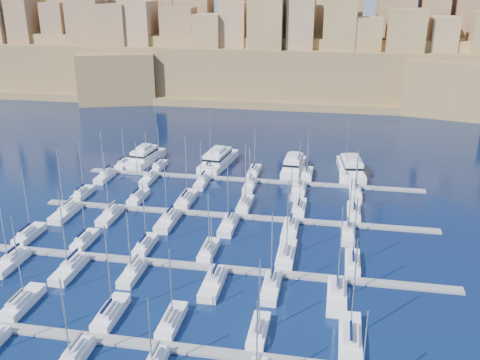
% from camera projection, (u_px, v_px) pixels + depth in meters
% --- Properties ---
extents(ground, '(600.00, 600.00, 0.00)m').
position_uv_depth(ground, '(223.00, 238.00, 103.54)').
color(ground, black).
rests_on(ground, ground).
extents(pontoon_near, '(84.00, 2.00, 0.40)m').
position_uv_depth(pontoon_near, '(170.00, 347.00, 72.14)').
color(pontoon_near, slate).
rests_on(pontoon_near, ground).
extents(pontoon_mid_near, '(84.00, 2.00, 0.40)m').
position_uv_depth(pontoon_mid_near, '(208.00, 267.00, 92.41)').
color(pontoon_mid_near, slate).
rests_on(pontoon_mid_near, ground).
extents(pontoon_mid_far, '(84.00, 2.00, 0.40)m').
position_uv_depth(pontoon_mid_far, '(233.00, 216.00, 112.69)').
color(pontoon_mid_far, slate).
rests_on(pontoon_mid_far, ground).
extents(pontoon_far, '(84.00, 2.00, 0.40)m').
position_uv_depth(pontoon_far, '(250.00, 180.00, 132.97)').
color(pontoon_far, slate).
rests_on(pontoon_far, ground).
extents(sailboat_1, '(2.77, 9.25, 15.03)m').
position_uv_depth(sailboat_1, '(22.00, 302.00, 81.30)').
color(sailboat_1, white).
rests_on(sailboat_1, ground).
extents(sailboat_2, '(2.70, 9.01, 15.00)m').
position_uv_depth(sailboat_2, '(111.00, 313.00, 78.75)').
color(sailboat_2, white).
rests_on(sailboat_2, ground).
extents(sailboat_3, '(2.53, 8.43, 12.32)m').
position_uv_depth(sailboat_3, '(172.00, 321.00, 76.89)').
color(sailboat_3, white).
rests_on(sailboat_3, ground).
extents(sailboat_4, '(2.44, 8.13, 12.07)m').
position_uv_depth(sailboat_4, '(258.00, 331.00, 74.60)').
color(sailboat_4, white).
rests_on(sailboat_4, ground).
extents(sailboat_5, '(3.07, 10.24, 15.74)m').
position_uv_depth(sailboat_5, '(350.00, 337.00, 73.39)').
color(sailboat_5, white).
rests_on(sailboat_5, ground).
extents(sailboat_8, '(2.59, 8.65, 13.32)m').
position_uv_depth(sailboat_8, '(73.00, 359.00, 69.09)').
color(sailboat_8, white).
rests_on(sailboat_8, ground).
extents(sailboat_12, '(2.58, 8.60, 14.16)m').
position_uv_depth(sailboat_12, '(29.00, 234.00, 103.30)').
color(sailboat_12, white).
rests_on(sailboat_12, ground).
extents(sailboat_13, '(2.39, 7.98, 11.70)m').
position_uv_depth(sailboat_13, '(85.00, 240.00, 101.04)').
color(sailboat_13, white).
rests_on(sailboat_13, ground).
extents(sailboat_14, '(2.44, 8.15, 13.08)m').
position_uv_depth(sailboat_14, '(145.00, 245.00, 99.06)').
color(sailboat_14, white).
rests_on(sailboat_14, ground).
extents(sailboat_15, '(2.49, 8.31, 11.79)m').
position_uv_depth(sailboat_15, '(209.00, 250.00, 97.09)').
color(sailboat_15, white).
rests_on(sailboat_15, ground).
extents(sailboat_16, '(3.02, 10.07, 15.11)m').
position_uv_depth(sailboat_16, '(286.00, 255.00, 95.48)').
color(sailboat_16, white).
rests_on(sailboat_16, ground).
extents(sailboat_17, '(2.56, 8.52, 12.93)m').
position_uv_depth(sailboat_17, '(352.00, 263.00, 92.81)').
color(sailboat_17, white).
rests_on(sailboat_17, ground).
extents(sailboat_18, '(2.71, 9.04, 12.56)m').
position_uv_depth(sailboat_18, '(11.00, 262.00, 93.06)').
color(sailboat_18, white).
rests_on(sailboat_18, ground).
extents(sailboat_19, '(2.88, 9.59, 15.45)m').
position_uv_depth(sailboat_19, '(70.00, 268.00, 90.88)').
color(sailboat_19, white).
rests_on(sailboat_19, ground).
extents(sailboat_20, '(2.49, 8.31, 12.38)m').
position_uv_depth(sailboat_20, '(133.00, 273.00, 89.60)').
color(sailboat_20, white).
rests_on(sailboat_20, ground).
extents(sailboat_21, '(2.95, 9.82, 13.14)m').
position_uv_depth(sailboat_21, '(213.00, 283.00, 86.51)').
color(sailboat_21, white).
rests_on(sailboat_21, ground).
extents(sailboat_22, '(2.67, 8.89, 14.29)m').
position_uv_depth(sailboat_22, '(271.00, 287.00, 85.33)').
color(sailboat_22, white).
rests_on(sailboat_22, ground).
extents(sailboat_23, '(3.00, 9.99, 16.23)m').
position_uv_depth(sailboat_23, '(337.00, 295.00, 83.06)').
color(sailboat_23, white).
rests_on(sailboat_23, ground).
extents(sailboat_24, '(2.41, 8.04, 13.29)m').
position_uv_depth(sailboat_24, '(83.00, 193.00, 123.23)').
color(sailboat_24, white).
rests_on(sailboat_24, ground).
extents(sailboat_25, '(2.55, 8.49, 13.58)m').
position_uv_depth(sailboat_25, '(138.00, 197.00, 121.15)').
color(sailboat_25, white).
rests_on(sailboat_25, ground).
extents(sailboat_26, '(2.97, 9.91, 15.62)m').
position_uv_depth(sailboat_26, '(187.00, 199.00, 119.89)').
color(sailboat_26, white).
rests_on(sailboat_26, ground).
extents(sailboat_27, '(2.64, 8.81, 14.96)m').
position_uv_depth(sailboat_27, '(245.00, 204.00, 117.10)').
color(sailboat_27, white).
rests_on(sailboat_27, ground).
extents(sailboat_28, '(2.68, 8.93, 12.86)m').
position_uv_depth(sailboat_28, '(299.00, 208.00, 115.14)').
color(sailboat_28, white).
rests_on(sailboat_28, ground).
extents(sailboat_29, '(2.74, 9.15, 12.80)m').
position_uv_depth(sailboat_29, '(354.00, 212.00, 113.28)').
color(sailboat_29, white).
rests_on(sailboat_29, ground).
extents(sailboat_30, '(2.98, 9.94, 15.09)m').
position_uv_depth(sailboat_30, '(66.00, 212.00, 113.07)').
color(sailboat_30, white).
rests_on(sailboat_30, ground).
extents(sailboat_31, '(2.71, 9.05, 14.88)m').
position_uv_depth(sailboat_31, '(110.00, 215.00, 111.80)').
color(sailboat_31, white).
rests_on(sailboat_31, ground).
extents(sailboat_32, '(3.00, 9.99, 15.22)m').
position_uv_depth(sailboat_32, '(168.00, 220.00, 109.20)').
color(sailboat_32, white).
rests_on(sailboat_32, ground).
extents(sailboat_33, '(2.81, 9.37, 14.94)m').
position_uv_depth(sailboat_33, '(229.00, 225.00, 107.33)').
color(sailboat_33, white).
rests_on(sailboat_33, ground).
extents(sailboat_34, '(2.91, 9.70, 14.34)m').
position_uv_depth(sailboat_34, '(290.00, 230.00, 105.07)').
color(sailboat_34, white).
rests_on(sailboat_34, ground).
extents(sailboat_35, '(2.62, 8.74, 12.58)m').
position_uv_depth(sailboat_35, '(348.00, 233.00, 103.62)').
color(sailboat_35, white).
rests_on(sailboat_35, ground).
extents(sailboat_36, '(2.30, 7.66, 10.95)m').
position_uv_depth(sailboat_36, '(124.00, 164.00, 143.14)').
color(sailboat_36, white).
rests_on(sailboat_36, ground).
extents(sailboat_37, '(2.33, 7.78, 11.80)m').
position_uv_depth(sailboat_37, '(159.00, 166.00, 141.52)').
color(sailboat_37, white).
rests_on(sailboat_37, ground).
extents(sailboat_38, '(3.00, 10.00, 16.25)m').
position_uv_depth(sailboat_38, '(210.00, 168.00, 140.18)').
color(sailboat_38, white).
rests_on(sailboat_38, ground).
extents(sailboat_39, '(2.58, 8.59, 12.47)m').
position_uv_depth(sailboat_39, '(254.00, 171.00, 137.54)').
color(sailboat_39, white).
rests_on(sailboat_39, ground).
extents(sailboat_40, '(2.76, 9.21, 14.54)m').
position_uv_depth(sailboat_40, '(307.00, 174.00, 135.52)').
color(sailboat_40, white).
rests_on(sailboat_40, ground).
extents(sailboat_41, '(2.85, 9.49, 15.73)m').
position_uv_depth(sailboat_41, '(345.00, 176.00, 134.00)').
color(sailboat_41, white).
rests_on(sailboat_41, ground).
extents(sailboat_42, '(2.60, 8.65, 12.63)m').
position_uv_depth(sailboat_42, '(105.00, 176.00, 134.12)').
color(sailboat_42, white).
rests_on(sailboat_42, ground).
extents(sailboat_43, '(2.45, 8.15, 13.13)m').
position_uv_depth(sailboat_43, '(149.00, 179.00, 132.42)').
color(sailboat_43, white).
rests_on(sailboat_43, ground).
extents(sailboat_44, '(2.45, 8.17, 11.36)m').
position_uv_depth(sailboat_44, '(202.00, 182.00, 130.09)').
color(sailboat_44, white).
rests_on(sailboat_44, ground).
extents(sailboat_45, '(2.46, 8.19, 10.93)m').
position_uv_depth(sailboat_45, '(250.00, 185.00, 128.06)').
color(sailboat_45, white).
rests_on(sailboat_45, ground).
extents(sailboat_46, '(3.18, 10.61, 13.80)m').
position_uv_depth(sailboat_46, '(299.00, 190.00, 124.95)').
color(sailboat_46, white).
rests_on(sailboat_46, ground).
extents(sailboat_47, '(2.73, 9.10, 12.48)m').
position_uv_depth(sailboat_47, '(355.00, 193.00, 123.42)').
color(sailboat_47, white).
rests_on(sailboat_47, ground).
extents(motor_yacht_a, '(6.61, 16.25, 5.25)m').
position_uv_depth(motor_yacht_a, '(145.00, 156.00, 146.03)').
color(motor_yacht_a, white).
rests_on(motor_yacht_a, ground).
extents(motor_yacht_b, '(7.80, 18.97, 5.25)m').
position_uv_depth(motor_yacht_b, '(218.00, 159.00, 143.77)').
color(motor_yacht_b, white).
rests_on(motor_yacht_b, ground).
extents(motor_yacht_c, '(5.48, 15.84, 5.25)m').
position_uv_depth(motor_yacht_c, '(293.00, 165.00, 139.05)').
color(motor_yacht_c, white).
rests_on(motor_yacht_c, ground).
extents(motor_yacht_d, '(7.49, 18.36, 5.25)m').
position_uv_depth(motor_yacht_d, '(351.00, 167.00, 137.52)').
color(motor_yacht_d, white).
rests_on(motor_yacht_d, ground).
extents(fortified_city, '(460.00, 108.95, 59.52)m').
position_uv_depth(fortified_city, '(295.00, 57.00, 241.55)').
color(fortified_city, olive).
rests_on(fortified_city, ground).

